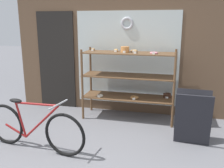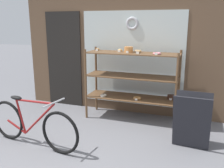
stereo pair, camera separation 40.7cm
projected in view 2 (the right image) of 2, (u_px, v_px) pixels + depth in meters
name	position (u px, v px, depth m)	size (l,w,h in m)	color
storefront_facade	(121.00, 42.00, 5.13)	(4.49, 0.13, 3.03)	brown
display_case	(133.00, 77.00, 4.78)	(1.77, 0.55, 1.42)	brown
bicycle	(32.00, 124.00, 3.82)	(1.71, 0.46, 0.78)	black
sandwich_board	(192.00, 121.00, 3.75)	(0.56, 0.40, 0.84)	#232328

